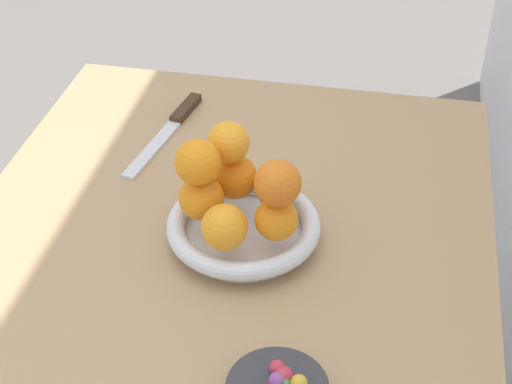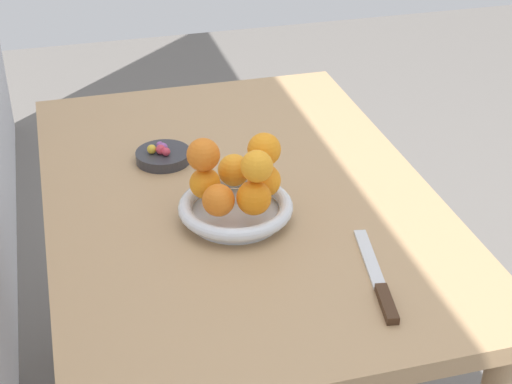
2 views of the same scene
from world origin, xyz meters
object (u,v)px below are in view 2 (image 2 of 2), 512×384
Objects in this scene: orange_0 at (205,183)px; orange_7 at (256,166)px; candy_dish at (163,156)px; orange_1 at (218,200)px; orange_4 at (234,170)px; orange_5 at (264,149)px; orange_3 at (264,180)px; candy_ball_0 at (152,149)px; candy_ball_5 at (160,145)px; orange_2 at (254,198)px; dining_table at (239,228)px; candy_ball_3 at (166,152)px; knife at (378,281)px; candy_ball_4 at (159,149)px; candy_ball_1 at (163,149)px; candy_ball_2 at (161,149)px; orange_6 at (203,155)px; fruit_bowl at (236,209)px; candy_ball_6 at (163,147)px.

orange_7 is (-0.07, -0.08, 0.06)m from orange_0.
candy_dish is 0.31m from orange_1.
orange_5 is (-0.05, -0.05, 0.06)m from orange_4.
orange_3 is 0.31m from candy_ball_0.
orange_4 is 3.85× the size of candy_ball_5.
orange_5 is (0.06, -0.04, 0.06)m from orange_2.
orange_2 reaches higher than dining_table.
candy_ball_5 is (0.32, 0.06, -0.04)m from orange_1.
orange_4 is 0.21m from candy_ball_3.
dining_table is 0.40m from knife.
dining_table is at bearing -49.55° from orange_0.
candy_ball_4 is (0.31, 0.12, -0.04)m from orange_2.
knife is (-0.21, -0.15, -0.13)m from orange_7.
orange_4 is 0.12m from orange_7.
dining_table is at bearing 17.05° from orange_3.
dining_table is at bearing -144.97° from candy_ball_5.
candy_ball_4 is at bearing 31.79° from orange_3.
candy_ball_1 reaches higher than dining_table.
orange_5 is (-0.02, -0.11, 0.07)m from orange_0.
orange_2 is at bearing 149.29° from orange_5.
orange_7 is (-0.06, 0.03, -0.00)m from orange_5.
candy_ball_2 is at bearing 33.05° from orange_5.
orange_2 is 1.01× the size of orange_3.
candy_ball_1 is (0.25, 0.15, -0.11)m from orange_5.
dining_table is 17.80× the size of orange_6.
candy_dish is 0.32m from orange_5.
candy_ball_1 is at bearing -169.75° from candy_ball_5.
candy_ball_1 is at bearing 10.66° from orange_0.
candy_ball_0 is (0.26, 0.12, 0.01)m from fruit_bowl.
orange_6 is (0.02, 0.11, 0.06)m from orange_3.
candy_ball_0 is (0.16, 0.15, 0.12)m from dining_table.
orange_4 is 0.23m from candy_ball_6.
orange_6 reaches higher than orange_4.
orange_0 is 0.23× the size of knife.
candy_ball_0 reaches higher than knife.
orange_0 is at bearing -169.62° from candy_ball_6.
orange_6 is at bearing -167.94° from candy_ball_4.
orange_2 is at bearing 177.28° from dining_table.
candy_dish reaches higher than dining_table.
orange_7 reaches higher than orange_4.
dining_table is 17.68× the size of orange_4.
orange_2 is (-0.05, -0.02, 0.05)m from fruit_bowl.
orange_3 is at bearing 25.34° from knife.
fruit_bowl is 0.08m from orange_0.
orange_4 is at bearing -152.30° from candy_ball_6.
candy_ball_5 is (0.25, 0.05, -0.10)m from orange_6.
orange_2 is 3.06× the size of candy_ball_2.
fruit_bowl is 0.12m from orange_6.
orange_7 is at bearing -156.89° from candy_ball_2.
candy_ball_3 is (0.29, 0.12, -0.10)m from orange_7.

